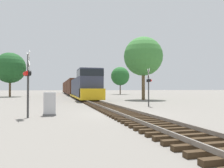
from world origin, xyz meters
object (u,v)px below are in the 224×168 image
at_px(tree_mid_background, 10,68).
at_px(tree_deep_background, 120,76).
at_px(crossing_signal_far, 149,83).
at_px(tree_far_right, 143,57).
at_px(freight_train, 72,87).
at_px(relay_cabinet, 50,104).
at_px(crossing_signal_near, 28,77).

distance_m(tree_mid_background, tree_deep_background, 29.59).
relative_size(crossing_signal_far, tree_far_right, 0.38).
relative_size(tree_far_right, tree_deep_background, 1.21).
distance_m(freight_train, crossing_signal_far, 41.31).
relative_size(relay_cabinet, tree_far_right, 0.15).
bearing_deg(crossing_signal_far, freight_train, 15.93).
height_order(freight_train, tree_deep_background, tree_deep_background).
xyz_separation_m(freight_train, relay_cabinet, (-4.74, -46.03, -1.31)).
height_order(freight_train, relay_cabinet, freight_train).
relative_size(crossing_signal_near, crossing_signal_far, 1.07).
height_order(crossing_signal_far, tree_far_right, tree_far_right).
xyz_separation_m(crossing_signal_far, tree_deep_background, (9.46, 41.13, 3.01)).
distance_m(relay_cabinet, tree_far_right, 22.15).
relative_size(freight_train, tree_deep_background, 8.69).
relative_size(tree_mid_background, tree_deep_background, 1.15).
height_order(crossing_signal_far, relay_cabinet, crossing_signal_far).
bearing_deg(freight_train, crossing_signal_far, -84.01).
relative_size(crossing_signal_far, tree_deep_background, 0.46).
distance_m(tree_far_right, tree_mid_background, 28.71).
relative_size(freight_train, tree_far_right, 7.20).
bearing_deg(tree_far_right, crossing_signal_near, -129.86).
distance_m(crossing_signal_near, crossing_signal_far, 11.82).
bearing_deg(crossing_signal_near, tree_mid_background, 174.82).
xyz_separation_m(relay_cabinet, tree_far_right, (13.37, 16.65, 5.90)).
distance_m(freight_train, tree_mid_background, 18.06).
bearing_deg(tree_mid_background, freight_train, 39.52).
relative_size(relay_cabinet, tree_deep_background, 0.18).
distance_m(crossing_signal_near, tree_deep_background, 51.00).
xyz_separation_m(tree_far_right, tree_mid_background, (-22.21, 18.18, -0.61)).
bearing_deg(crossing_signal_near, relay_cabinet, 107.32).
bearing_deg(tree_mid_background, tree_far_right, -39.30).
relative_size(crossing_signal_near, relay_cabinet, 2.65).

